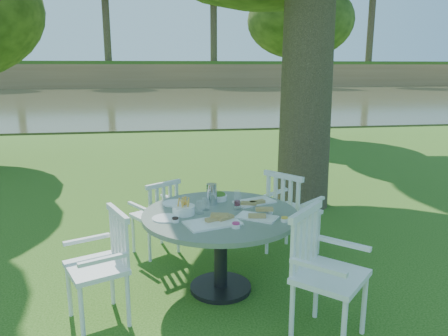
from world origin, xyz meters
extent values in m
plane|color=#1C430D|center=(0.00, 0.00, 0.00)|extent=(140.00, 140.00, 0.00)
cylinder|color=black|center=(-0.23, -1.06, 0.02)|extent=(0.56, 0.56, 0.04)
cylinder|color=black|center=(-0.23, -1.06, 0.37)|extent=(0.12, 0.12, 0.66)
cylinder|color=slate|center=(-0.23, -1.06, 0.72)|extent=(1.38, 1.38, 0.04)
cylinder|color=white|center=(0.93, -0.46, 0.23)|extent=(0.04, 0.04, 0.46)
cylinder|color=white|center=(0.68, -0.13, 0.23)|extent=(0.04, 0.04, 0.46)
cylinder|color=white|center=(0.64, -0.68, 0.23)|extent=(0.04, 0.04, 0.46)
cylinder|color=white|center=(0.39, -0.36, 0.23)|extent=(0.04, 0.04, 0.46)
cube|color=white|center=(0.66, -0.41, 0.48)|extent=(0.63, 0.64, 0.04)
cube|color=white|center=(0.50, -0.53, 0.70)|extent=(0.32, 0.40, 0.47)
cylinder|color=white|center=(-0.75, 0.11, 0.21)|extent=(0.03, 0.03, 0.41)
cylinder|color=white|center=(-1.05, -0.09, 0.21)|extent=(0.03, 0.03, 0.41)
cylinder|color=white|center=(-0.57, -0.17, 0.21)|extent=(0.03, 0.03, 0.41)
cylinder|color=white|center=(-0.88, -0.36, 0.21)|extent=(0.03, 0.03, 0.41)
cube|color=white|center=(-0.81, -0.13, 0.43)|extent=(0.56, 0.55, 0.04)
cube|color=white|center=(-0.71, -0.28, 0.62)|extent=(0.37, 0.26, 0.42)
cylinder|color=white|center=(-1.51, -1.30, 0.22)|extent=(0.04, 0.04, 0.44)
cylinder|color=white|center=(-1.36, -1.67, 0.22)|extent=(0.04, 0.04, 0.44)
cylinder|color=white|center=(-1.18, -1.16, 0.22)|extent=(0.04, 0.04, 0.44)
cylinder|color=white|center=(-1.03, -1.53, 0.22)|extent=(0.04, 0.04, 0.44)
cube|color=white|center=(-1.27, -1.41, 0.46)|extent=(0.56, 0.58, 0.04)
cube|color=white|center=(-1.09, -1.34, 0.67)|extent=(0.21, 0.43, 0.45)
cylinder|color=white|center=(0.45, -2.21, 0.24)|extent=(0.04, 0.04, 0.49)
cylinder|color=white|center=(0.75, -1.90, 0.24)|extent=(0.04, 0.04, 0.49)
cylinder|color=white|center=(0.17, -1.94, 0.24)|extent=(0.04, 0.04, 0.49)
cylinder|color=white|center=(0.47, -1.63, 0.24)|extent=(0.04, 0.04, 0.49)
cube|color=white|center=(0.46, -1.92, 0.51)|extent=(0.67, 0.67, 0.04)
cube|color=white|center=(0.30, -1.77, 0.73)|extent=(0.38, 0.39, 0.50)
cube|color=white|center=(-0.33, -1.32, 0.75)|extent=(0.50, 0.38, 0.02)
cube|color=white|center=(0.06, -1.24, 0.75)|extent=(0.39, 0.35, 0.01)
cube|color=white|center=(0.14, -0.81, 0.75)|extent=(0.42, 0.33, 0.02)
cylinder|color=white|center=(-0.71, -1.14, 0.75)|extent=(0.23, 0.23, 0.01)
cylinder|color=white|center=(-0.61, -0.73, 0.75)|extent=(0.24, 0.24, 0.01)
cylinder|color=white|center=(-0.55, -1.04, 0.78)|extent=(0.20, 0.20, 0.08)
cylinder|color=white|center=(-0.19, -0.68, 0.77)|extent=(0.16, 0.16, 0.05)
cylinder|color=silver|center=(-0.27, -0.80, 0.84)|extent=(0.10, 0.10, 0.20)
cylinder|color=white|center=(-0.07, -0.99, 0.83)|extent=(0.07, 0.07, 0.18)
cylinder|color=white|center=(-0.35, -0.96, 0.80)|extent=(0.07, 0.07, 0.12)
cylinder|color=white|center=(-0.41, -1.05, 0.80)|extent=(0.07, 0.07, 0.12)
cylinder|color=white|center=(-0.16, -1.44, 0.76)|extent=(0.07, 0.07, 0.03)
cylinder|color=white|center=(0.27, -1.36, 0.75)|extent=(0.06, 0.06, 0.03)
cylinder|color=white|center=(0.19, -1.14, 0.75)|extent=(0.07, 0.07, 0.03)
cylinder|color=white|center=(-0.63, -1.23, 0.75)|extent=(0.07, 0.07, 0.03)
ellipsoid|color=#223611|center=(3.88, 7.59, 3.24)|extent=(3.46, 3.46, 2.42)
cube|color=#393A22|center=(0.00, 23.00, 0.00)|extent=(100.00, 28.00, 0.12)
cube|color=olive|center=(0.00, 38.50, 1.10)|extent=(100.00, 3.00, 2.20)
cube|color=#1C430D|center=(0.00, 46.00, 2.35)|extent=(100.00, 18.00, 0.30)
cylinder|color=black|center=(23.00, 40.50, 8.70)|extent=(0.70, 0.70, 13.00)
camera|label=1|loc=(-0.76, -4.68, 2.00)|focal=35.00mm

